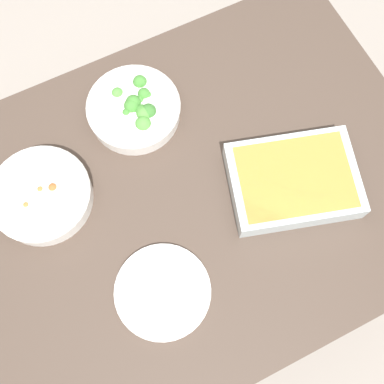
{
  "coord_description": "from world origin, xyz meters",
  "views": [
    {
      "loc": [
        -0.17,
        -0.34,
        1.84
      ],
      "look_at": [
        0.0,
        0.0,
        0.74
      ],
      "focal_mm": 44.72,
      "sensor_mm": 36.0,
      "label": 1
    }
  ],
  "objects_px": {
    "broccoli_bowl": "(135,109)",
    "baking_dish": "(293,180)",
    "spoon_by_broccoli": "(141,128)",
    "spoon_by_stew": "(59,187)",
    "stew_bowl": "(42,195)",
    "side_plate": "(163,292)"
  },
  "relations": [
    {
      "from": "baking_dish",
      "to": "spoon_by_broccoli",
      "type": "distance_m",
      "value": 0.4
    },
    {
      "from": "baking_dish",
      "to": "spoon_by_broccoli",
      "type": "bearing_deg",
      "value": 131.34
    },
    {
      "from": "broccoli_bowl",
      "to": "stew_bowl",
      "type": "bearing_deg",
      "value": -158.74
    },
    {
      "from": "baking_dish",
      "to": "side_plate",
      "type": "distance_m",
      "value": 0.4
    },
    {
      "from": "broccoli_bowl",
      "to": "baking_dish",
      "type": "bearing_deg",
      "value": -52.86
    },
    {
      "from": "spoon_by_broccoli",
      "to": "stew_bowl",
      "type": "bearing_deg",
      "value": -166.09
    },
    {
      "from": "side_plate",
      "to": "spoon_by_stew",
      "type": "distance_m",
      "value": 0.36
    },
    {
      "from": "stew_bowl",
      "to": "spoon_by_stew",
      "type": "bearing_deg",
      "value": 17.46
    },
    {
      "from": "stew_bowl",
      "to": "spoon_by_broccoli",
      "type": "height_order",
      "value": "stew_bowl"
    },
    {
      "from": "broccoli_bowl",
      "to": "spoon_by_stew",
      "type": "bearing_deg",
      "value": -158.13
    },
    {
      "from": "baking_dish",
      "to": "side_plate",
      "type": "relative_size",
      "value": 1.6
    },
    {
      "from": "broccoli_bowl",
      "to": "baking_dish",
      "type": "height_order",
      "value": "broccoli_bowl"
    },
    {
      "from": "broccoli_bowl",
      "to": "spoon_by_stew",
      "type": "relative_size",
      "value": 1.37
    },
    {
      "from": "baking_dish",
      "to": "side_plate",
      "type": "xyz_separation_m",
      "value": [
        -0.39,
        -0.1,
        -0.03
      ]
    },
    {
      "from": "stew_bowl",
      "to": "baking_dish",
      "type": "height_order",
      "value": "same"
    },
    {
      "from": "stew_bowl",
      "to": "baking_dish",
      "type": "distance_m",
      "value": 0.6
    },
    {
      "from": "baking_dish",
      "to": "spoon_by_stew",
      "type": "height_order",
      "value": "baking_dish"
    },
    {
      "from": "broccoli_bowl",
      "to": "baking_dish",
      "type": "relative_size",
      "value": 0.68
    },
    {
      "from": "broccoli_bowl",
      "to": "baking_dish",
      "type": "distance_m",
      "value": 0.43
    },
    {
      "from": "side_plate",
      "to": "spoon_by_broccoli",
      "type": "distance_m",
      "value": 0.42
    },
    {
      "from": "stew_bowl",
      "to": "broccoli_bowl",
      "type": "xyz_separation_m",
      "value": [
        0.29,
        0.11,
        -0.0
      ]
    },
    {
      "from": "spoon_by_broccoli",
      "to": "broccoli_bowl",
      "type": "bearing_deg",
      "value": 83.32
    }
  ]
}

